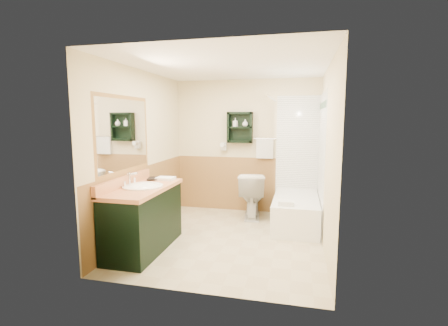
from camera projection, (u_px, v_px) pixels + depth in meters
floor at (228, 239)px, 4.64m from camera, size 3.00×3.00×0.00m
back_wall at (246, 146)px, 5.94m from camera, size 2.60×0.04×2.40m
left_wall at (141, 153)px, 4.77m from camera, size 0.04×3.00×2.40m
right_wall at (328, 158)px, 4.18m from camera, size 0.04×3.00×2.40m
ceiling at (229, 64)px, 4.31m from camera, size 2.60×3.00×0.04m
wainscot_left at (145, 200)px, 4.86m from camera, size 2.98×2.98×1.00m
wainscot_back at (246, 184)px, 6.00m from camera, size 2.58×2.58×1.00m
mirror_frame at (124, 135)px, 4.19m from camera, size 1.30×1.30×1.00m
mirror_glass at (124, 135)px, 4.19m from camera, size 1.20×1.20×0.90m
tile_right at (321, 162)px, 4.93m from camera, size 1.50×1.50×2.10m
tile_back at (303, 156)px, 5.69m from camera, size 0.95×0.95×2.10m
tile_accent at (323, 105)px, 4.82m from camera, size 1.50×1.50×0.10m
wall_shelf at (240, 127)px, 5.81m from camera, size 0.45×0.15×0.55m
hair_dryer at (224, 146)px, 5.95m from camera, size 0.10×0.24×0.18m
towel_bar at (265, 139)px, 5.78m from camera, size 0.40×0.06×0.40m
curtain_rod at (273, 99)px, 4.97m from camera, size 0.03×1.60×0.03m
shower_curtain at (273, 153)px, 5.26m from camera, size 1.05×1.05×1.70m
vanity at (144, 218)px, 4.21m from camera, size 0.59×1.32×0.84m
bathtub at (296, 211)px, 5.23m from camera, size 0.69×1.50×0.46m
toilet at (252, 195)px, 5.63m from camera, size 0.53×0.84×0.78m
counter_towel at (166, 179)px, 4.62m from camera, size 0.25×0.19×0.04m
vanity_book at (147, 171)px, 4.64m from camera, size 0.18×0.07×0.24m
tub_towel at (286, 203)px, 4.67m from camera, size 0.22×0.18×0.07m
soap_bottle_a at (235, 125)px, 5.81m from camera, size 0.11×0.17×0.07m
soap_bottle_b at (245, 124)px, 5.77m from camera, size 0.10×0.13×0.10m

